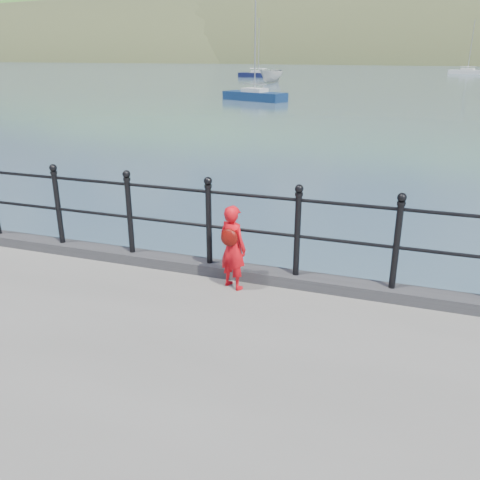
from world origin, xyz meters
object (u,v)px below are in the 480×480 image
at_px(sailboat_port, 255,96).
at_px(railing, 252,220).
at_px(child, 233,247).
at_px(sailboat_deep, 467,72).
at_px(sailboat_left, 258,75).
at_px(launch_white, 271,76).

bearing_deg(sailboat_port, railing, -51.81).
xyz_separation_m(child, sailboat_deep, (9.21, 96.43, -1.21)).
distance_m(child, sailboat_deep, 96.88).
bearing_deg(sailboat_deep, sailboat_left, -126.60).
bearing_deg(railing, child, -113.71).
bearing_deg(sailboat_left, sailboat_deep, 35.21).
bearing_deg(sailboat_left, railing, -74.04).
height_order(railing, sailboat_port, sailboat_port).
relative_size(launch_white, sailboat_left, 0.53).
relative_size(sailboat_left, sailboat_deep, 0.96).
distance_m(railing, launch_white, 61.81).
bearing_deg(sailboat_deep, railing, -78.26).
bearing_deg(railing, launch_white, 105.49).
relative_size(railing, child, 16.52).
bearing_deg(launch_white, sailboat_left, 129.41).
bearing_deg(child, sailboat_deep, -71.51).
xyz_separation_m(railing, sailboat_left, (-22.36, 73.05, -1.49)).
distance_m(railing, child, 0.45).
height_order(launch_white, sailboat_deep, sailboat_deep).
bearing_deg(sailboat_left, launch_white, -67.62).
distance_m(launch_white, sailboat_port, 24.74).
height_order(sailboat_left, sailboat_port, sailboat_left).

